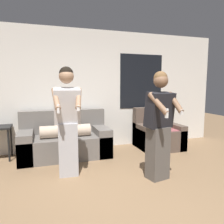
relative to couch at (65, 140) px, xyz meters
The scene contains 6 objects.
ground_plane 2.36m from the couch, 72.04° to the right, with size 14.00×14.00×0.00m, color #846647.
wall_back 1.35m from the couch, 31.93° to the left, with size 6.31×0.07×2.70m.
couch is the anchor object (origin of this frame).
armchair 2.13m from the couch, ahead, with size 0.94×0.88×0.92m.
person_left 1.16m from the couch, 92.99° to the right, with size 0.47×0.52×1.75m.
person_right 2.09m from the couch, 50.97° to the right, with size 0.48×0.54×1.68m.
Camera 1 is at (-1.16, -2.25, 1.48)m, focal length 35.00 mm.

